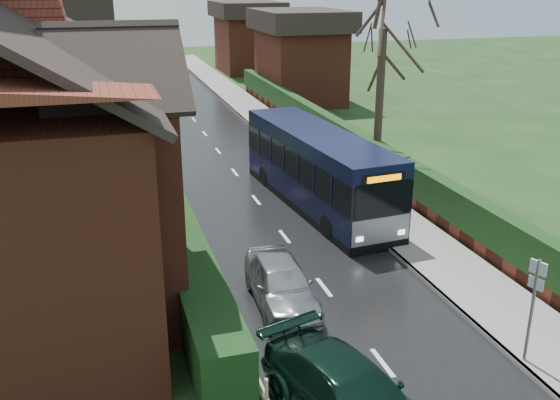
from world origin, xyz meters
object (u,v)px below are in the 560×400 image
object	(u,v)px
car_green	(350,397)
bus_stop_sign	(534,297)
bus	(318,170)
car_silver	(281,283)

from	to	relation	value
car_green	bus_stop_sign	xyz separation A→B (m)	(4.80, 0.77, 1.13)
bus	car_silver	world-z (taller)	bus
bus_stop_sign	bus	bearing A→B (deg)	76.77
car_green	car_silver	bearing A→B (deg)	72.43
car_green	bus_stop_sign	world-z (taller)	bus_stop_sign
car_silver	car_green	distance (m)	5.21
car_silver	bus_stop_sign	size ratio (longest dim) A/B	1.44
car_silver	bus	bearing A→B (deg)	65.79
bus_stop_sign	car_green	bearing A→B (deg)	171.02
car_silver	bus_stop_sign	distance (m)	6.57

